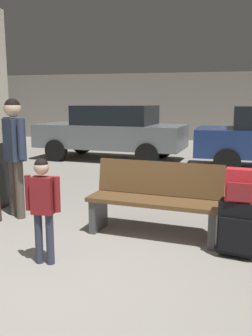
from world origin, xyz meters
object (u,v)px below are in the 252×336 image
Objects in this scene: bench at (155,200)px; suitcase at (237,228)px; adult at (14,145)px; backpack_bright at (240,186)px; child at (43,200)px; parked_car_far at (112,131)px.

bench reaches higher than suitcase.
adult reaches higher than suitcase.
suitcase is at bearing -14.21° from adult.
backpack_bright reaches higher than suitcase.
bench is 1.54× the size of child.
adult is at bearing 165.78° from backpack_bright.
suitcase is at bearing -26.38° from bench.
parked_car_far is at bearing 115.85° from suitcase.
backpack_bright is 0.08× the size of parked_car_far.
parked_car_far is (-2.01, 5.62, 0.36)m from bench.
suitcase is at bearing 132.43° from backpack_bright.
parked_car_far reaches higher than backpack_bright.
adult is 0.39× the size of parked_car_far.
bench is 2.74× the size of suitcase.
backpack_bright is at bearing -47.57° from suitcase.
bench is 5.98m from parked_car_far.
bench is 1.00× the size of adult.
child is at bearing -132.59° from bench.
suitcase is 1.78× the size of backpack_bright.
bench is 0.39× the size of parked_car_far.
bench is at bearing -70.30° from parked_car_far.
child is (-1.90, -0.58, 0.34)m from suitcase.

